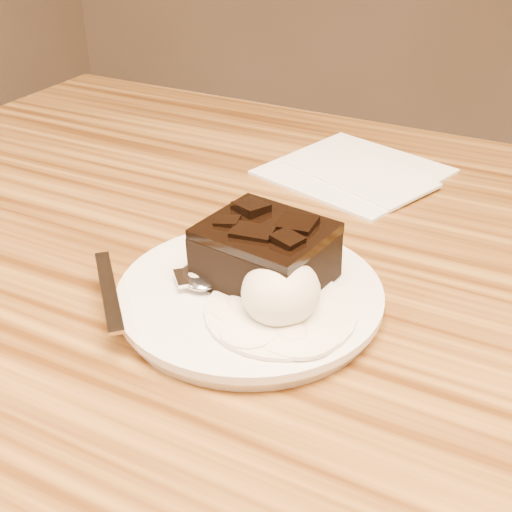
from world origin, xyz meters
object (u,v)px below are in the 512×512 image
at_px(ice_cream_scoop, 281,291).
at_px(spoon, 199,278).
at_px(plate, 250,298).
at_px(brownie, 265,258).
at_px(napkin, 354,170).

bearing_deg(ice_cream_scoop, spoon, 174.48).
distance_m(plate, brownie, 0.03).
bearing_deg(brownie, napkin, 94.91).
xyz_separation_m(ice_cream_scoop, napkin, (-0.05, 0.29, -0.03)).
relative_size(plate, brownie, 2.26).
bearing_deg(ice_cream_scoop, brownie, 130.83).
height_order(ice_cream_scoop, spoon, ice_cream_scoop).
distance_m(brownie, spoon, 0.05).
bearing_deg(brownie, ice_cream_scoop, -49.17).
distance_m(ice_cream_scoop, napkin, 0.30).
distance_m(plate, spoon, 0.04).
xyz_separation_m(brownie, napkin, (-0.02, 0.26, -0.03)).
height_order(plate, brownie, brownie).
xyz_separation_m(brownie, spoon, (-0.04, -0.03, -0.02)).
bearing_deg(napkin, brownie, -85.09).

